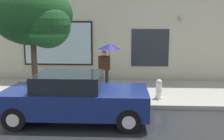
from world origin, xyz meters
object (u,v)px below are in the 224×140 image
(parked_car, at_px, (75,97))
(street_tree, at_px, (35,17))
(fire_hydrant, at_px, (159,89))
(pedestrian_with_umbrella, at_px, (108,54))

(parked_car, bearing_deg, street_tree, 131.88)
(fire_hydrant, relative_size, street_tree, 0.17)
(street_tree, bearing_deg, pedestrian_with_umbrella, 29.07)
(fire_hydrant, bearing_deg, street_tree, -179.53)
(parked_car, height_order, fire_hydrant, parked_car)
(fire_hydrant, height_order, street_tree, street_tree)
(pedestrian_with_umbrella, distance_m, street_tree, 3.19)
(parked_car, relative_size, fire_hydrant, 5.84)
(parked_car, relative_size, pedestrian_with_umbrella, 2.19)
(fire_hydrant, relative_size, pedestrian_with_umbrella, 0.38)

